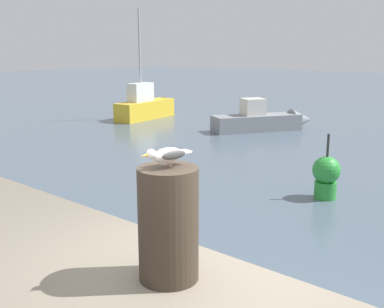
% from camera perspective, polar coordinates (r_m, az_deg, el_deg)
% --- Properties ---
extents(mooring_post, '(0.42, 0.42, 0.80)m').
position_cam_1_polar(mooring_post, '(3.24, -2.91, -8.56)').
color(mooring_post, '#382D23').
rests_on(mooring_post, harbor_quay).
extents(seagull, '(0.18, 0.39, 0.14)m').
position_cam_1_polar(seagull, '(3.09, -3.11, -0.07)').
color(seagull, tan).
rests_on(seagull, mooring_post).
extents(boat_grey, '(2.84, 3.87, 1.31)m').
position_cam_1_polar(boat_grey, '(17.63, 9.09, 4.09)').
color(boat_grey, gray).
rests_on(boat_grey, ground_plane).
extents(boat_yellow, '(1.35, 3.84, 4.59)m').
position_cam_1_polar(boat_yellow, '(20.61, -5.34, 5.88)').
color(boat_yellow, yellow).
rests_on(boat_yellow, ground_plane).
extents(channel_buoy, '(0.56, 0.56, 1.33)m').
position_cam_1_polar(channel_buoy, '(9.75, 16.07, -2.54)').
color(channel_buoy, green).
rests_on(channel_buoy, ground_plane).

